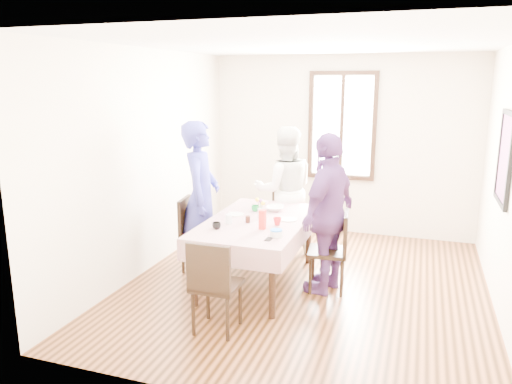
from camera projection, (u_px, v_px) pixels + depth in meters
ground at (306, 285)px, 5.71m from camera, size 4.50×4.50×0.00m
back_wall at (341, 146)px, 7.48m from camera, size 4.00×0.00×4.00m
right_wall at (510, 183)px, 4.78m from camera, size 0.00×4.50×4.50m
window_frame at (342, 126)px, 7.40m from camera, size 1.02×0.06×1.62m
window_pane at (342, 126)px, 7.41m from camera, size 0.90×0.02×1.50m
art_poster at (505, 158)px, 5.02m from camera, size 0.04×0.76×0.96m
dining_table at (257, 252)px, 5.72m from camera, size 0.97×1.73×0.75m
tablecloth at (257, 220)px, 5.64m from camera, size 1.09×1.85×0.01m
chair_left at (200, 234)px, 6.11m from camera, size 0.48×0.48×0.91m
chair_right at (328, 251)px, 5.50m from camera, size 0.47×0.47×0.91m
chair_far at (285, 218)px, 6.81m from camera, size 0.47×0.47×0.91m
chair_near at (217, 285)px, 4.60m from camera, size 0.42×0.42×0.91m
person_left at (200, 197)px, 6.00m from camera, size 0.58×0.76×1.86m
person_far at (285, 190)px, 6.69m from camera, size 1.03×0.94×1.73m
person_right at (327, 213)px, 5.41m from camera, size 0.71×1.13×1.79m
mug_black at (217, 226)px, 5.28m from camera, size 0.11×0.11×0.07m
mug_flag at (277, 221)px, 5.42m from camera, size 0.12×0.12×0.09m
mug_green at (255, 208)px, 5.99m from camera, size 0.11×0.11×0.08m
serving_bowl at (275, 209)px, 6.02m from camera, size 0.26×0.26×0.05m
juice_carton at (262, 220)px, 5.26m from camera, size 0.07×0.07×0.21m
butter_tub at (276, 234)px, 5.02m from camera, size 0.13×0.13×0.06m
jam_jar at (248, 219)px, 5.52m from camera, size 0.05×0.05×0.08m
drinking_glass at (229, 219)px, 5.48m from camera, size 0.07×0.07×0.10m
smartphone at (269, 239)px, 4.94m from camera, size 0.06×0.12×0.01m
flower_vase at (260, 213)px, 5.69m from camera, size 0.06×0.06×0.12m
plate_left at (235, 214)px, 5.85m from camera, size 0.20×0.20×0.01m
plate_right at (288, 220)px, 5.62m from camera, size 0.20×0.20×0.01m
plate_far at (276, 205)px, 6.26m from camera, size 0.20×0.20×0.01m
butter_lid at (276, 230)px, 5.01m from camera, size 0.12×0.12×0.01m
flower_bunch at (260, 204)px, 5.67m from camera, size 0.09×0.09×0.10m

